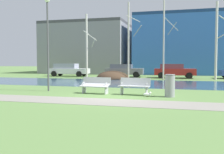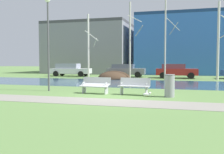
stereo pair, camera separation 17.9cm
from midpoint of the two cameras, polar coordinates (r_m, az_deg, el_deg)
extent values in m
plane|color=#5B7F42|center=(22.45, 6.09, -0.95)|extent=(120.00, 120.00, 0.00)
cube|color=gray|center=(11.04, -3.37, -5.47)|extent=(60.00, 1.90, 0.01)
cube|color=#33516B|center=(20.35, 5.16, -1.39)|extent=(80.00, 7.44, 0.01)
ellipsoid|color=#423021|center=(25.93, -0.04, -0.34)|extent=(3.30, 3.46, 1.58)
cube|color=#B2B5B7|center=(13.71, -4.26, -1.86)|extent=(1.64, 0.61, 0.18)
cube|color=#B2B5B7|center=(13.94, -3.79, -0.86)|extent=(1.60, 0.22, 0.40)
cube|color=#B2B5B7|center=(14.06, -6.60, -2.66)|extent=(0.08, 0.43, 0.45)
cube|color=#B2B5B7|center=(13.53, -1.61, -2.87)|extent=(0.08, 0.43, 0.45)
cylinder|color=#B2B5B7|center=(13.99, -6.68, -1.19)|extent=(0.07, 0.28, 0.04)
cylinder|color=#B2B5B7|center=(13.46, -1.67, -1.35)|extent=(0.07, 0.28, 0.04)
cube|color=#B2B5B7|center=(13.17, 4.49, -2.08)|extent=(1.64, 0.62, 0.05)
cube|color=#B2B5B7|center=(13.42, 4.81, -1.03)|extent=(1.60, 0.22, 0.40)
cube|color=#B2B5B7|center=(13.43, 1.85, -2.92)|extent=(0.08, 0.43, 0.45)
cube|color=#B2B5B7|center=(13.09, 7.33, -3.12)|extent=(0.08, 0.43, 0.45)
cylinder|color=#B2B5B7|center=(13.36, 1.80, -1.38)|extent=(0.07, 0.28, 0.04)
cylinder|color=#B2B5B7|center=(13.02, 7.30, -1.54)|extent=(0.07, 0.28, 0.04)
cylinder|color=gray|center=(12.71, 12.32, -1.90)|extent=(0.48, 0.48, 1.10)
torus|color=#545557|center=(12.67, 12.35, 0.43)|extent=(0.50, 0.50, 0.04)
ellipsoid|color=white|center=(12.58, 7.35, -3.87)|extent=(0.35, 0.16, 0.16)
sphere|color=white|center=(12.55, 8.07, -3.52)|extent=(0.11, 0.11, 0.11)
cone|color=gold|center=(12.54, 8.35, -3.53)|extent=(0.06, 0.04, 0.04)
cylinder|color=gold|center=(12.55, 7.41, -4.20)|extent=(0.01, 0.01, 0.10)
cylinder|color=gold|center=(12.62, 7.45, -4.17)|extent=(0.01, 0.01, 0.10)
cylinder|color=#4C4C51|center=(15.39, -14.37, 6.46)|extent=(0.10, 0.10, 5.10)
sphere|color=white|center=(15.77, -14.52, 16.31)|extent=(0.32, 0.32, 0.32)
cylinder|color=beige|center=(27.24, -5.83, 6.84)|extent=(0.20, 0.20, 6.66)
cylinder|color=beige|center=(27.45, -4.33, 7.60)|extent=(0.78, 1.09, 0.87)
cylinder|color=beige|center=(26.54, -5.10, 9.13)|extent=(1.11, 1.08, 0.99)
cylinder|color=#BCB7A8|center=(25.69, 3.47, 8.05)|extent=(0.18, 0.18, 7.56)
cylinder|color=#BCB7A8|center=(26.18, 5.46, 10.13)|extent=(1.05, 1.49, 0.91)
cylinder|color=#BCB7A8|center=(25.26, 4.53, 12.79)|extent=(1.18, 1.15, 0.56)
cylinder|color=#BCB7A8|center=(24.77, 11.21, 9.31)|extent=(0.15, 0.15, 8.54)
cylinder|color=#BCB7A8|center=(25.29, 12.98, 10.40)|extent=(0.88, 1.26, 1.04)
cylinder|color=#BCB7A8|center=(24.14, 12.79, 11.42)|extent=(1.24, 1.20, 1.13)
cylinder|color=beige|center=(25.95, 21.96, 7.45)|extent=(0.22, 0.22, 7.28)
cylinder|color=beige|center=(26.44, 23.10, 8.45)|extent=(0.81, 1.13, 0.49)
cube|color=silver|center=(30.45, -9.64, 1.33)|extent=(4.67, 2.03, 0.59)
cube|color=#949AAC|center=(30.57, -10.29, 2.42)|extent=(2.65, 1.71, 0.57)
cylinder|color=black|center=(30.79, -6.41, 0.83)|extent=(0.65, 0.25, 0.64)
cylinder|color=black|center=(29.11, -7.51, 0.67)|extent=(0.65, 0.25, 0.64)
cylinder|color=black|center=(31.86, -11.58, 0.87)|extent=(0.65, 0.25, 0.64)
cylinder|color=black|center=(30.24, -12.92, 0.72)|extent=(0.65, 0.25, 0.64)
cube|color=slate|center=(28.62, 2.62, 1.31)|extent=(4.27, 1.97, 0.65)
cube|color=slate|center=(28.66, 1.96, 2.42)|extent=(2.42, 1.66, 0.45)
cylinder|color=black|center=(29.32, 5.55, 0.71)|extent=(0.65, 0.25, 0.64)
cylinder|color=black|center=(27.58, 5.16, 0.54)|extent=(0.65, 0.25, 0.64)
cylinder|color=black|center=(29.74, 0.26, 0.76)|extent=(0.65, 0.25, 0.64)
cylinder|color=black|center=(28.03, -0.45, 0.60)|extent=(0.65, 0.25, 0.64)
cube|color=maroon|center=(27.43, 13.59, 1.12)|extent=(4.25, 2.08, 0.65)
cube|color=brown|center=(27.41, 12.91, 2.33)|extent=(2.41, 1.75, 0.49)
cylinder|color=black|center=(28.44, 16.28, 0.50)|extent=(0.65, 0.25, 0.64)
cylinder|color=black|center=(26.60, 16.59, 0.30)|extent=(0.65, 0.25, 0.64)
cylinder|color=black|center=(28.36, 10.75, 0.57)|extent=(0.65, 0.25, 0.64)
cylinder|color=black|center=(26.51, 10.68, 0.37)|extent=(0.65, 0.25, 0.64)
cube|color=gray|center=(39.34, -5.37, 6.03)|extent=(12.03, 9.30, 6.99)
cube|color=#48484B|center=(39.68, -5.40, 11.37)|extent=(12.03, 9.30, 0.40)
cube|color=#3870C6|center=(37.81, 16.90, 6.52)|extent=(14.94, 9.62, 7.67)
cube|color=navy|center=(38.25, 17.01, 12.56)|extent=(14.94, 9.62, 0.40)
camera|label=1|loc=(0.09, -90.37, -0.02)|focal=41.19mm
camera|label=2|loc=(0.09, 89.63, 0.02)|focal=41.19mm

